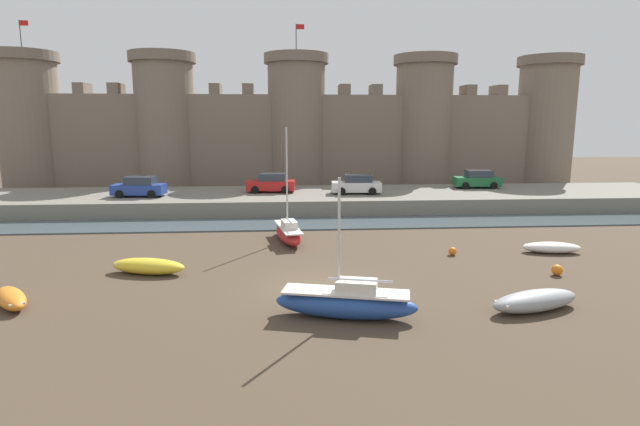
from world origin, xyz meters
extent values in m
plane|color=#4C3D2D|center=(0.00, 0.00, 0.00)|extent=(160.00, 160.00, 0.00)
cube|color=#47565B|center=(0.00, 14.11, 0.05)|extent=(80.00, 4.50, 0.10)
cube|color=slate|center=(0.00, 21.36, 0.63)|extent=(66.95, 10.00, 1.27)
cube|color=#7A6B5B|center=(0.00, 33.17, 5.01)|extent=(54.95, 2.80, 10.03)
cylinder|color=#7A6B5B|center=(-27.48, 33.17, 6.61)|extent=(6.02, 6.02, 13.21)
cylinder|color=#706254|center=(-27.48, 33.17, 13.71)|extent=(6.74, 6.74, 1.00)
cylinder|color=#4C4742|center=(-27.48, 33.17, 15.71)|extent=(0.10, 0.10, 3.00)
cube|color=red|center=(-27.03, 33.17, 16.91)|extent=(0.80, 0.04, 0.50)
cylinder|color=#7A6B5B|center=(-13.74, 33.17, 6.61)|extent=(6.02, 6.02, 13.21)
cylinder|color=#706254|center=(-13.74, 33.17, 13.71)|extent=(6.74, 6.74, 1.00)
cylinder|color=#7A6B5B|center=(0.00, 33.17, 6.61)|extent=(6.02, 6.02, 13.21)
cylinder|color=#706254|center=(0.00, 33.17, 13.71)|extent=(6.74, 6.74, 1.00)
cylinder|color=#4C4742|center=(0.00, 33.17, 15.71)|extent=(0.10, 0.10, 3.00)
cube|color=red|center=(0.45, 33.17, 16.91)|extent=(0.80, 0.04, 0.50)
cylinder|color=#7A6B5B|center=(13.74, 33.17, 6.61)|extent=(6.02, 6.02, 13.21)
cylinder|color=#706254|center=(13.74, 33.17, 13.71)|extent=(6.74, 6.74, 1.00)
cylinder|color=#7A6B5B|center=(27.48, 33.17, 6.61)|extent=(6.02, 6.02, 13.21)
cylinder|color=#706254|center=(27.48, 33.17, 13.71)|extent=(6.74, 6.74, 1.00)
cube|color=#746557|center=(-21.91, 33.17, 10.58)|extent=(1.10, 2.52, 1.10)
cube|color=#746557|center=(-18.54, 33.17, 10.58)|extent=(1.10, 2.52, 1.10)
cube|color=#746557|center=(-8.43, 33.17, 10.58)|extent=(1.10, 2.52, 1.10)
cube|color=#746557|center=(-5.06, 33.17, 10.58)|extent=(1.10, 2.52, 1.10)
cube|color=#746557|center=(5.06, 33.17, 10.58)|extent=(1.10, 2.52, 1.10)
cube|color=#746557|center=(8.43, 33.17, 10.58)|extent=(1.10, 2.52, 1.10)
cube|color=#746557|center=(18.54, 33.17, 10.58)|extent=(1.10, 2.52, 1.10)
cube|color=#746557|center=(21.91, 33.17, 10.58)|extent=(1.10, 2.52, 1.10)
ellipsoid|color=#234793|center=(0.77, -3.39, 0.52)|extent=(5.48, 2.59, 1.04)
cube|color=silver|center=(0.77, -3.39, 1.00)|extent=(4.81, 2.24, 0.08)
cube|color=silver|center=(1.16, -3.49, 1.26)|extent=(1.65, 1.21, 0.44)
cylinder|color=silver|center=(0.51, -3.33, 3.14)|extent=(0.10, 0.10, 4.21)
cylinder|color=silver|center=(1.28, -3.52, 1.49)|extent=(2.34, 0.65, 0.08)
ellipsoid|color=gray|center=(8.18, -3.19, 0.39)|extent=(4.13, 2.36, 0.77)
ellipsoid|color=silver|center=(8.18, -3.19, 0.45)|extent=(3.37, 1.89, 0.43)
cube|color=beige|center=(8.46, -3.11, 0.49)|extent=(0.51, 1.09, 0.06)
cube|color=beige|center=(6.72, -3.64, 0.47)|extent=(0.47, 0.75, 0.08)
ellipsoid|color=yellow|center=(-8.02, 2.74, 0.38)|extent=(3.89, 2.09, 0.75)
ellipsoid|color=#F2F246|center=(-8.02, 2.74, 0.44)|extent=(3.18, 1.67, 0.41)
cube|color=beige|center=(-7.75, 2.67, 0.48)|extent=(0.45, 1.04, 0.06)
cube|color=beige|center=(-9.42, 3.10, 0.46)|extent=(0.44, 0.71, 0.08)
ellipsoid|color=silver|center=(13.41, 5.11, 0.30)|extent=(3.29, 1.59, 0.61)
ellipsoid|color=white|center=(13.41, 5.11, 0.36)|extent=(2.69, 1.26, 0.33)
cube|color=beige|center=(13.64, 5.07, 0.40)|extent=(0.34, 0.98, 0.06)
cube|color=beige|center=(12.19, 5.30, 0.38)|extent=(0.37, 0.66, 0.08)
ellipsoid|color=red|center=(-1.24, 8.89, 0.47)|extent=(2.05, 5.22, 0.93)
cube|color=silver|center=(-1.24, 8.89, 0.89)|extent=(1.77, 4.59, 0.08)
cube|color=silver|center=(-1.17, 8.51, 1.15)|extent=(1.02, 1.54, 0.44)
cylinder|color=silver|center=(-1.28, 9.14, 3.92)|extent=(0.10, 0.10, 5.97)
cylinder|color=silver|center=(-1.15, 8.39, 1.38)|extent=(0.45, 2.27, 0.08)
ellipsoid|color=orange|center=(-12.28, -1.29, 0.33)|extent=(2.48, 2.83, 0.67)
ellipsoid|color=gold|center=(-12.28, -1.29, 0.39)|extent=(2.00, 2.30, 0.37)
cube|color=beige|center=(-12.41, -1.12, 0.43)|extent=(0.77, 0.65, 0.06)
cube|color=beige|center=(-11.61, -2.17, 0.41)|extent=(0.59, 0.54, 0.08)
sphere|color=orange|center=(7.72, 5.02, 0.22)|extent=(0.44, 0.44, 0.44)
sphere|color=orange|center=(11.46, 1.06, 0.26)|extent=(0.52, 0.52, 0.52)
cube|color=red|center=(-2.59, 21.84, 1.87)|extent=(4.20, 1.94, 0.80)
cube|color=#2D3842|center=(-2.44, 21.83, 2.57)|extent=(2.34, 1.63, 0.64)
cylinder|color=black|center=(-3.91, 21.07, 1.59)|extent=(0.65, 0.22, 0.64)
cylinder|color=black|center=(-3.81, 22.77, 1.59)|extent=(0.65, 0.22, 0.64)
cylinder|color=black|center=(-1.37, 20.92, 1.59)|extent=(0.65, 0.22, 0.64)
cylinder|color=black|center=(-1.27, 22.62, 1.59)|extent=(0.65, 0.22, 0.64)
cube|color=#263F99|center=(-13.16, 20.02, 1.87)|extent=(4.20, 1.94, 0.80)
cube|color=#2D3842|center=(-13.01, 20.01, 2.57)|extent=(2.34, 1.63, 0.64)
cylinder|color=black|center=(-14.48, 19.25, 1.59)|extent=(0.65, 0.22, 0.64)
cylinder|color=black|center=(-14.38, 20.94, 1.59)|extent=(0.65, 0.22, 0.64)
cylinder|color=black|center=(-11.94, 19.09, 1.59)|extent=(0.65, 0.22, 0.64)
cylinder|color=black|center=(-11.84, 20.79, 1.59)|extent=(0.65, 0.22, 0.64)
cube|color=#1E6638|center=(16.18, 23.35, 1.87)|extent=(4.20, 1.94, 0.80)
cube|color=#2D3842|center=(16.33, 23.34, 2.57)|extent=(2.34, 1.63, 0.64)
cylinder|color=black|center=(14.86, 22.58, 1.59)|extent=(0.65, 0.22, 0.64)
cylinder|color=black|center=(14.96, 24.28, 1.59)|extent=(0.65, 0.22, 0.64)
cylinder|color=black|center=(17.39, 22.42, 1.59)|extent=(0.65, 0.22, 0.64)
cylinder|color=black|center=(17.50, 24.12, 1.59)|extent=(0.65, 0.22, 0.64)
cube|color=silver|center=(4.60, 20.36, 1.87)|extent=(4.20, 1.94, 0.80)
cube|color=#2D3842|center=(4.75, 20.35, 2.57)|extent=(2.34, 1.63, 0.64)
cylinder|color=black|center=(3.28, 19.59, 1.59)|extent=(0.65, 0.22, 0.64)
cylinder|color=black|center=(3.38, 21.28, 1.59)|extent=(0.65, 0.22, 0.64)
cylinder|color=black|center=(5.81, 19.43, 1.59)|extent=(0.65, 0.22, 0.64)
cylinder|color=black|center=(5.92, 21.13, 1.59)|extent=(0.65, 0.22, 0.64)
camera|label=1|loc=(-1.46, -20.89, 7.17)|focal=28.00mm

